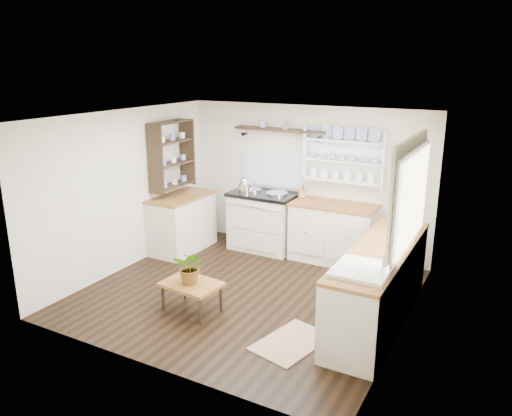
# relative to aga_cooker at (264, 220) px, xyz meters

# --- Properties ---
(floor) EXTENTS (4.00, 3.80, 0.01)m
(floor) POSITION_rel_aga_cooker_xyz_m (0.58, -1.57, -0.48)
(floor) COLOR black
(floor) RESTS_ON ground
(wall_back) EXTENTS (4.00, 0.02, 2.30)m
(wall_back) POSITION_rel_aga_cooker_xyz_m (0.58, 0.33, 0.67)
(wall_back) COLOR beige
(wall_back) RESTS_ON ground
(wall_right) EXTENTS (0.02, 3.80, 2.30)m
(wall_right) POSITION_rel_aga_cooker_xyz_m (2.58, -1.57, 0.67)
(wall_right) COLOR beige
(wall_right) RESTS_ON ground
(wall_left) EXTENTS (0.02, 3.80, 2.30)m
(wall_left) POSITION_rel_aga_cooker_xyz_m (-1.42, -1.57, 0.67)
(wall_left) COLOR beige
(wall_left) RESTS_ON ground
(ceiling) EXTENTS (4.00, 3.80, 0.01)m
(ceiling) POSITION_rel_aga_cooker_xyz_m (0.58, -1.57, 1.82)
(ceiling) COLOR white
(ceiling) RESTS_ON wall_back
(window) EXTENTS (0.08, 1.55, 1.22)m
(window) POSITION_rel_aga_cooker_xyz_m (2.53, -1.42, 1.09)
(window) COLOR white
(window) RESTS_ON wall_right
(aga_cooker) EXTENTS (1.05, 0.73, 0.97)m
(aga_cooker) POSITION_rel_aga_cooker_xyz_m (0.00, 0.00, 0.00)
(aga_cooker) COLOR beige
(aga_cooker) RESTS_ON floor
(back_cabinets) EXTENTS (1.27, 0.63, 0.90)m
(back_cabinets) POSITION_rel_aga_cooker_xyz_m (1.18, 0.03, -0.02)
(back_cabinets) COLOR silver
(back_cabinets) RESTS_ON floor
(right_cabinets) EXTENTS (0.62, 2.43, 0.90)m
(right_cabinets) POSITION_rel_aga_cooker_xyz_m (2.28, -1.47, -0.02)
(right_cabinets) COLOR silver
(right_cabinets) RESTS_ON floor
(belfast_sink) EXTENTS (0.55, 0.60, 0.45)m
(belfast_sink) POSITION_rel_aga_cooker_xyz_m (2.28, -2.22, 0.32)
(belfast_sink) COLOR white
(belfast_sink) RESTS_ON right_cabinets
(left_cabinets) EXTENTS (0.62, 1.13, 0.90)m
(left_cabinets) POSITION_rel_aga_cooker_xyz_m (-1.12, -0.67, -0.02)
(left_cabinets) COLOR silver
(left_cabinets) RESTS_ON floor
(plate_rack) EXTENTS (1.20, 0.22, 0.90)m
(plate_rack) POSITION_rel_aga_cooker_xyz_m (1.23, 0.29, 1.08)
(plate_rack) COLOR white
(plate_rack) RESTS_ON wall_back
(high_shelf) EXTENTS (1.50, 0.29, 0.16)m
(high_shelf) POSITION_rel_aga_cooker_xyz_m (0.18, 0.21, 1.43)
(high_shelf) COLOR black
(high_shelf) RESTS_ON wall_back
(left_shelving) EXTENTS (0.28, 0.80, 1.05)m
(left_shelving) POSITION_rel_aga_cooker_xyz_m (-1.26, -0.67, 1.07)
(left_shelving) COLOR black
(left_shelving) RESTS_ON wall_left
(kettle) EXTENTS (0.20, 0.20, 0.24)m
(kettle) POSITION_rel_aga_cooker_xyz_m (-0.28, -0.12, 0.57)
(kettle) COLOR silver
(kettle) RESTS_ON aga_cooker
(utensil_crock) EXTENTS (0.12, 0.12, 0.14)m
(utensil_crock) POSITION_rel_aga_cooker_xyz_m (0.61, 0.11, 0.50)
(utensil_crock) COLOR #AD713F
(utensil_crock) RESTS_ON back_cabinets
(center_table) EXTENTS (0.73, 0.55, 0.37)m
(center_table) POSITION_rel_aga_cooker_xyz_m (0.24, -2.33, -0.15)
(center_table) COLOR brown
(center_table) RESTS_ON floor
(potted_plant) EXTENTS (0.43, 0.39, 0.42)m
(potted_plant) POSITION_rel_aga_cooker_xyz_m (0.24, -2.33, 0.11)
(potted_plant) COLOR #3F7233
(potted_plant) RESTS_ON center_table
(floor_rug) EXTENTS (0.73, 0.96, 0.02)m
(floor_rug) POSITION_rel_aga_cooker_xyz_m (1.61, -2.41, -0.47)
(floor_rug) COLOR #917554
(floor_rug) RESTS_ON floor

